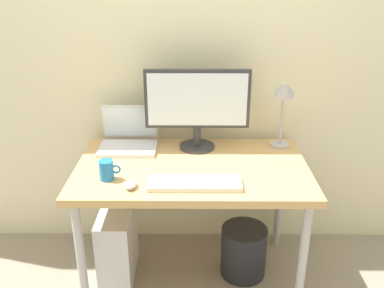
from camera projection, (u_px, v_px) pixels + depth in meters
ground_plane at (192, 274)px, 2.49m from camera, size 6.00×6.00×0.00m
back_wall at (192, 37)px, 2.38m from camera, size 4.40×0.04×2.60m
desk at (192, 176)px, 2.24m from camera, size 1.20×0.73×0.71m
monitor at (197, 104)px, 2.33m from camera, size 0.58×0.20×0.45m
laptop at (129, 137)px, 2.42m from camera, size 0.32×0.26×0.23m
desk_lamp at (285, 99)px, 2.31m from camera, size 0.11×0.16×0.42m
keyboard at (195, 184)px, 2.01m from camera, size 0.44×0.14×0.02m
mouse at (131, 184)px, 1.99m from camera, size 0.06×0.09×0.03m
coffee_mug at (107, 170)px, 2.05m from camera, size 0.11×0.07×0.10m
computer_tower at (118, 244)px, 2.42m from camera, size 0.18×0.36×0.42m
wastebasket at (243, 251)px, 2.45m from camera, size 0.26×0.26×0.30m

